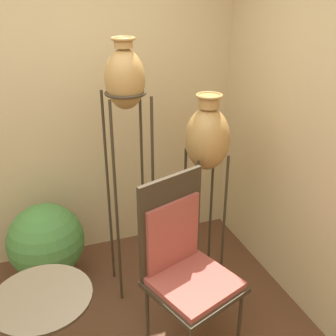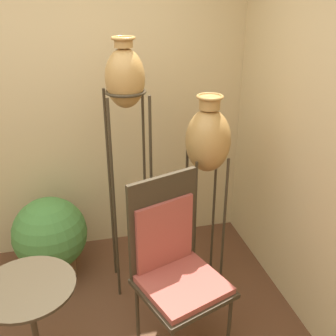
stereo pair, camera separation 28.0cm
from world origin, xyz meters
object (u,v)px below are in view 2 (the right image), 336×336
(vase_stand_tall, at_px, (125,88))
(vase_stand_medium, at_px, (208,142))
(side_table, at_px, (32,313))
(potted_plant, at_px, (50,237))
(chair, at_px, (174,260))

(vase_stand_tall, distance_m, vase_stand_medium, 0.67)
(vase_stand_medium, xyz_separation_m, side_table, (-1.22, -0.64, -0.67))
(side_table, bearing_deg, potted_plant, 86.95)
(side_table, relative_size, potted_plant, 1.04)
(vase_stand_tall, distance_m, chair, 1.15)
(side_table, bearing_deg, chair, 9.53)
(vase_stand_medium, bearing_deg, vase_stand_tall, 167.33)
(vase_stand_tall, xyz_separation_m, potted_plant, (-0.62, 0.23, -1.21))
(chair, xyz_separation_m, potted_plant, (-0.80, 0.84, -0.26))
(vase_stand_medium, bearing_deg, potted_plant, 163.43)
(vase_stand_medium, height_order, chair, vase_stand_medium)
(vase_stand_tall, bearing_deg, potted_plant, 160.16)
(chair, distance_m, potted_plant, 1.19)
(chair, relative_size, side_table, 1.61)
(side_table, xyz_separation_m, potted_plant, (0.05, 0.98, -0.16))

